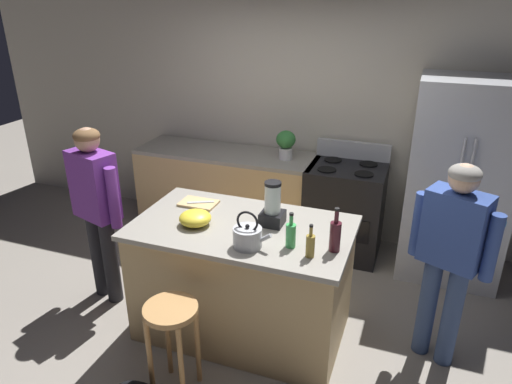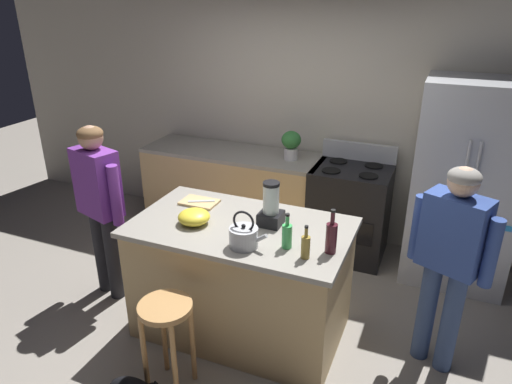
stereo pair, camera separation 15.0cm
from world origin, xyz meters
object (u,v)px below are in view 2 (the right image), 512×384
Objects in this scene: kitchen_island at (241,278)px; cutting_board at (199,202)px; blender_appliance at (271,207)px; chef_knife at (201,201)px; tea_kettle at (244,236)px; bar_stool at (167,324)px; stove_range at (349,211)px; mixing_bowl at (194,217)px; person_by_island_left at (99,198)px; bottle_soda at (287,235)px; bottle_vinegar at (306,246)px; bottle_wine at (331,237)px; potted_plant at (291,143)px; person_by_sink_right at (450,252)px; refrigerator at (465,185)px.

cutting_board reaches higher than kitchen_island.
blender_appliance is 0.68m from chef_knife.
tea_kettle is 0.81m from cutting_board.
chef_knife reaches higher than bar_stool.
kitchen_island is 1.61m from stove_range.
mixing_bowl reaches higher than chef_knife.
bar_stool is 0.81m from mixing_bowl.
chef_knife is (-0.66, 0.13, -0.12)m from blender_appliance.
person_by_island_left is 0.87m from cutting_board.
person_by_island_left is 6.18× the size of bottle_soda.
bottle_wine reaches higher than bottle_vinegar.
person_by_island_left reaches higher than bottle_vinegar.
bottle_soda is 0.93× the size of tea_kettle.
person_by_island_left reaches higher than kitchen_island.
bar_stool is at bearing -91.73° from potted_plant.
person_by_island_left is 1.92m from bottle_vinegar.
person_by_sink_right is 6.42× the size of mixing_bowl.
person_by_sink_right is at bearing -54.50° from stove_range.
stove_range reaches higher than bar_stool.
person_by_sink_right is (2.78, 0.21, -0.01)m from person_by_island_left.
mixing_bowl is (-1.05, 0.02, -0.06)m from bottle_wine.
kitchen_island is at bearing -25.25° from cutting_board.
refrigerator reaches higher than bar_stool.
bottle_wine is 1.15× the size of tea_kettle.
person_by_sink_right is 7.07× the size of chef_knife.
bar_stool is 1.10m from blender_appliance.
person_by_island_left is 2.79m from person_by_sink_right.
kitchen_island is 0.78m from bar_stool.
stove_range is 1.68m from person_by_sink_right.
kitchen_island is 5.20× the size of bottle_wine.
person_by_island_left is 1.02× the size of person_by_sink_right.
refrigerator is at bearing 56.25° from bottle_soda.
person_by_island_left is 1.75m from bottle_soda.
blender_appliance reaches higher than bottle_wine.
person_by_sink_right is at bearing -40.10° from potted_plant.
tea_kettle is (0.35, 0.48, 0.50)m from bar_stool.
potted_plant reaches higher than kitchen_island.
bottle_soda is at bearing 19.78° from tea_kettle.
person_by_island_left is 1.40m from bar_stool.
bar_stool is 1.10m from cutting_board.
bottle_wine is 1.23m from chef_knife.
refrigerator reaches higher than mixing_bowl.
person_by_sink_right reaches higher than bar_stool.
person_by_island_left is at bearing -175.65° from person_by_sink_right.
refrigerator is 1.83m from bottle_wine.
bottle_vinegar is 0.75× the size of bottle_wine.
person_by_sink_right is 1.97m from bar_stool.
chef_knife is at bearing 163.40° from bottle_wine.
refrigerator is at bearing -1.37° from stove_range.
person_by_sink_right is 5.18× the size of potted_plant.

